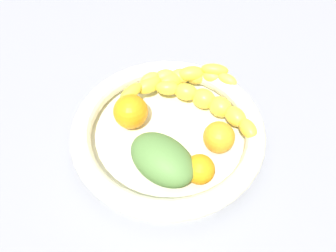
{
  "coord_description": "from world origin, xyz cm",
  "views": [
    {
      "loc": [
        -10.48,
        -39.58,
        60.15
      ],
      "look_at": [
        0.0,
        0.0,
        8.04
      ],
      "focal_mm": 39.45,
      "sensor_mm": 36.0,
      "label": 1
    }
  ],
  "objects_px": {
    "fruit_bowl": "(168,133)",
    "orange_mid_left": "(219,137)",
    "banana_arching_top": "(210,104)",
    "mango_green": "(162,159)",
    "banana_draped_right": "(188,77)",
    "orange_mid_right": "(131,112)",
    "orange_front": "(200,169)",
    "banana_draped_left": "(171,80)"
  },
  "relations": [
    {
      "from": "banana_arching_top",
      "to": "orange_mid_left",
      "type": "distance_m",
      "value": 0.08
    },
    {
      "from": "banana_draped_left",
      "to": "orange_front",
      "type": "relative_size",
      "value": 4.53
    },
    {
      "from": "banana_draped_right",
      "to": "orange_mid_left",
      "type": "xyz_separation_m",
      "value": [
        0.01,
        -0.16,
        0.0
      ]
    },
    {
      "from": "banana_draped_left",
      "to": "banana_arching_top",
      "type": "distance_m",
      "value": 0.09
    },
    {
      "from": "fruit_bowl",
      "to": "orange_mid_right",
      "type": "relative_size",
      "value": 5.46
    },
    {
      "from": "orange_mid_left",
      "to": "mango_green",
      "type": "distance_m",
      "value": 0.11
    },
    {
      "from": "banana_draped_left",
      "to": "orange_mid_left",
      "type": "relative_size",
      "value": 4.12
    },
    {
      "from": "banana_arching_top",
      "to": "orange_mid_left",
      "type": "height_order",
      "value": "orange_mid_left"
    },
    {
      "from": "banana_arching_top",
      "to": "mango_green",
      "type": "xyz_separation_m",
      "value": [
        -0.12,
        -0.1,
        0.01
      ]
    },
    {
      "from": "fruit_bowl",
      "to": "banana_draped_right",
      "type": "relative_size",
      "value": 1.84
    },
    {
      "from": "fruit_bowl",
      "to": "orange_mid_left",
      "type": "bearing_deg",
      "value": -29.59
    },
    {
      "from": "fruit_bowl",
      "to": "orange_mid_left",
      "type": "distance_m",
      "value": 0.09
    },
    {
      "from": "banana_draped_left",
      "to": "banana_arching_top",
      "type": "bearing_deg",
      "value": -53.91
    },
    {
      "from": "fruit_bowl",
      "to": "orange_mid_left",
      "type": "xyz_separation_m",
      "value": [
        0.08,
        -0.05,
        0.02
      ]
    },
    {
      "from": "banana_arching_top",
      "to": "orange_front",
      "type": "bearing_deg",
      "value": -115.59
    },
    {
      "from": "orange_front",
      "to": "orange_mid_right",
      "type": "xyz_separation_m",
      "value": [
        -0.09,
        0.15,
        0.01
      ]
    },
    {
      "from": "banana_draped_right",
      "to": "banana_arching_top",
      "type": "height_order",
      "value": "banana_draped_right"
    },
    {
      "from": "fruit_bowl",
      "to": "banana_arching_top",
      "type": "xyz_separation_m",
      "value": [
        0.09,
        0.03,
        0.02
      ]
    },
    {
      "from": "fruit_bowl",
      "to": "orange_mid_right",
      "type": "distance_m",
      "value": 0.08
    },
    {
      "from": "orange_front",
      "to": "orange_mid_right",
      "type": "height_order",
      "value": "orange_mid_right"
    },
    {
      "from": "banana_draped_right",
      "to": "banana_arching_top",
      "type": "bearing_deg",
      "value": -76.58
    },
    {
      "from": "banana_draped_right",
      "to": "mango_green",
      "type": "relative_size",
      "value": 1.56
    },
    {
      "from": "banana_draped_right",
      "to": "orange_mid_right",
      "type": "distance_m",
      "value": 0.15
    },
    {
      "from": "banana_arching_top",
      "to": "orange_front",
      "type": "relative_size",
      "value": 3.48
    },
    {
      "from": "orange_mid_left",
      "to": "orange_front",
      "type": "bearing_deg",
      "value": -134.83
    },
    {
      "from": "orange_mid_left",
      "to": "mango_green",
      "type": "height_order",
      "value": "mango_green"
    },
    {
      "from": "banana_draped_left",
      "to": "orange_front",
      "type": "distance_m",
      "value": 0.21
    },
    {
      "from": "fruit_bowl",
      "to": "orange_mid_right",
      "type": "bearing_deg",
      "value": 140.42
    },
    {
      "from": "orange_mid_left",
      "to": "banana_draped_left",
      "type": "bearing_deg",
      "value": 106.12
    },
    {
      "from": "banana_arching_top",
      "to": "banana_draped_right",
      "type": "bearing_deg",
      "value": 103.42
    },
    {
      "from": "orange_mid_left",
      "to": "banana_draped_right",
      "type": "bearing_deg",
      "value": 93.0
    },
    {
      "from": "banana_draped_right",
      "to": "orange_mid_left",
      "type": "bearing_deg",
      "value": -87.0
    },
    {
      "from": "fruit_bowl",
      "to": "orange_mid_left",
      "type": "height_order",
      "value": "orange_mid_left"
    },
    {
      "from": "banana_draped_left",
      "to": "orange_mid_right",
      "type": "distance_m",
      "value": 0.11
    },
    {
      "from": "mango_green",
      "to": "orange_front",
      "type": "bearing_deg",
      "value": -27.7
    },
    {
      "from": "banana_draped_right",
      "to": "orange_mid_right",
      "type": "height_order",
      "value": "orange_mid_right"
    },
    {
      "from": "mango_green",
      "to": "fruit_bowl",
      "type": "bearing_deg",
      "value": 67.67
    },
    {
      "from": "orange_mid_right",
      "to": "mango_green",
      "type": "height_order",
      "value": "mango_green"
    },
    {
      "from": "banana_draped_right",
      "to": "orange_front",
      "type": "relative_size",
      "value": 3.72
    },
    {
      "from": "orange_mid_right",
      "to": "banana_draped_right",
      "type": "bearing_deg",
      "value": 26.49
    },
    {
      "from": "orange_mid_right",
      "to": "orange_mid_left",
      "type": "bearing_deg",
      "value": -34.09
    },
    {
      "from": "mango_green",
      "to": "banana_arching_top",
      "type": "bearing_deg",
      "value": 40.6
    }
  ]
}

